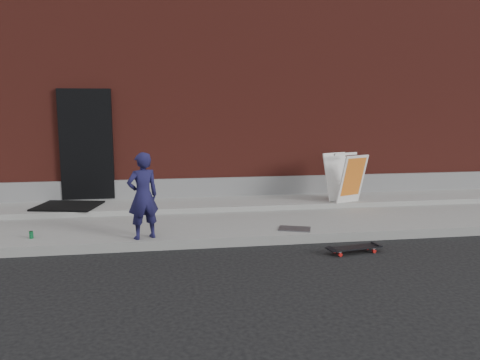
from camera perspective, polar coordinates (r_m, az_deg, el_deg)
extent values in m
plane|color=black|center=(7.34, -0.81, -8.19)|extent=(80.00, 80.00, 0.00)
cube|color=gray|center=(8.75, -2.22, -4.88)|extent=(20.00, 3.00, 0.15)
cube|color=gray|center=(9.60, -2.87, -2.89)|extent=(20.00, 1.20, 0.10)
cube|color=maroon|center=(13.99, -5.01, 10.24)|extent=(20.00, 8.00, 5.00)
cube|color=slate|center=(10.11, -3.23, -0.85)|extent=(20.00, 0.10, 0.40)
cube|color=black|center=(10.06, -18.21, 4.13)|extent=(1.05, 0.12, 2.25)
imported|color=#18163F|center=(7.28, -11.76, -1.90)|extent=(0.57, 0.48, 1.33)
cylinder|color=red|center=(7.48, 15.26, -7.96)|extent=(0.06, 0.04, 0.06)
cylinder|color=red|center=(7.34, 16.03, -8.32)|extent=(0.06, 0.04, 0.06)
cylinder|color=red|center=(7.19, 11.40, -8.50)|extent=(0.06, 0.04, 0.06)
cylinder|color=red|center=(7.04, 12.12, -8.89)|extent=(0.06, 0.04, 0.06)
cube|color=silver|center=(7.40, 15.65, -7.86)|extent=(0.08, 0.19, 0.02)
cube|color=silver|center=(7.11, 11.77, -8.40)|extent=(0.08, 0.19, 0.02)
cube|color=black|center=(7.24, 13.76, -7.99)|extent=(0.85, 0.33, 0.02)
cube|color=silver|center=(9.59, 13.54, 0.11)|extent=(0.65, 0.48, 0.97)
cube|color=silver|center=(9.90, 11.76, 0.43)|extent=(0.65, 0.48, 0.97)
cube|color=yellow|center=(9.58, 13.63, -0.20)|extent=(0.54, 0.38, 0.77)
cube|color=silver|center=(9.68, 12.73, 3.11)|extent=(0.57, 0.27, 0.05)
cylinder|color=#1B8B49|center=(7.94, -24.10, -6.12)|extent=(0.07, 0.07, 0.11)
cube|color=black|center=(9.64, -20.24, -2.98)|extent=(1.32, 1.15, 0.03)
cube|color=#515256|center=(7.85, 6.67, -5.93)|extent=(0.60, 0.49, 0.02)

